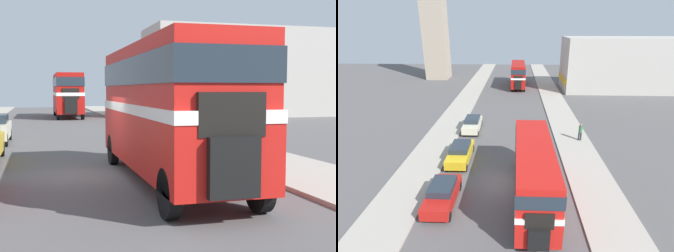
% 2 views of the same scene
% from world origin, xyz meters
% --- Properties ---
extents(ground_plane, '(120.00, 120.00, 0.00)m').
position_xyz_m(ground_plane, '(0.00, 0.00, 0.00)').
color(ground_plane, '#565454').
extents(sidewalk_right, '(3.50, 120.00, 0.12)m').
position_xyz_m(sidewalk_right, '(6.75, 0.00, 0.06)').
color(sidewalk_right, '#A8A093').
rests_on(sidewalk_right, ground_plane).
extents(double_decker_bus, '(2.41, 9.71, 4.00)m').
position_xyz_m(double_decker_bus, '(2.18, -1.89, 2.40)').
color(double_decker_bus, red).
rests_on(double_decker_bus, ground_plane).
extents(bus_distant, '(2.49, 10.07, 4.28)m').
position_xyz_m(bus_distant, '(1.31, 32.18, 2.55)').
color(bus_distant, '#B2140F').
rests_on(bus_distant, ground_plane).
extents(pedestrian_walking, '(0.36, 0.36, 1.77)m').
position_xyz_m(pedestrian_walking, '(7.44, 7.70, 1.12)').
color(pedestrian_walking, '#282833').
rests_on(pedestrian_walking, sidewalk_right).
extents(shop_building_block, '(19.74, 8.15, 8.94)m').
position_xyz_m(shop_building_block, '(19.01, 30.03, 4.47)').
color(shop_building_block, '#B2ADA3').
rests_on(shop_building_block, ground_plane).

